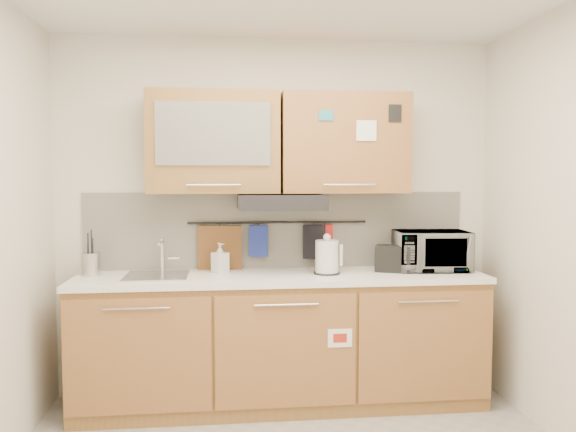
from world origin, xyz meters
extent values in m
plane|color=silver|center=(0.00, 1.50, 1.30)|extent=(3.20, 0.00, 3.20)
cube|color=#A3763A|center=(0.00, 1.20, 0.44)|extent=(2.80, 0.60, 0.88)
cube|color=black|center=(0.00, 1.20, 0.05)|extent=(2.80, 0.54, 0.10)
cube|color=#A3733A|center=(-0.93, 0.89, 0.47)|extent=(0.91, 0.02, 0.74)
cylinder|color=silver|center=(-0.93, 0.86, 0.78)|extent=(0.41, 0.01, 0.01)
cube|color=#A3733A|center=(0.00, 0.89, 0.47)|extent=(0.91, 0.02, 0.74)
cylinder|color=silver|center=(0.00, 0.86, 0.78)|extent=(0.41, 0.01, 0.01)
cube|color=#A3733A|center=(0.93, 0.89, 0.47)|extent=(0.91, 0.02, 0.74)
cylinder|color=silver|center=(0.93, 0.86, 0.78)|extent=(0.41, 0.01, 0.01)
cube|color=white|center=(0.00, 1.19, 0.90)|extent=(2.82, 0.62, 0.04)
cube|color=silver|center=(0.00, 1.49, 1.20)|extent=(2.80, 0.02, 0.56)
cube|color=#A3763A|center=(-0.46, 1.32, 1.83)|extent=(0.90, 0.35, 0.70)
cube|color=silver|center=(-0.46, 1.14, 1.88)|extent=(0.76, 0.02, 0.42)
cube|color=#A3733A|center=(0.46, 1.32, 1.83)|extent=(0.90, 0.35, 0.70)
cube|color=white|center=(0.58, 1.14, 1.91)|extent=(0.14, 0.00, 0.14)
cube|color=black|center=(0.00, 1.25, 1.42)|extent=(0.60, 0.46, 0.10)
cube|color=silver|center=(-0.85, 1.20, 0.92)|extent=(0.42, 0.40, 0.03)
cylinder|color=silver|center=(-0.83, 1.36, 1.04)|extent=(0.03, 0.03, 0.24)
cylinder|color=silver|center=(-0.83, 1.28, 1.14)|extent=(0.02, 0.18, 0.02)
cylinder|color=black|center=(0.00, 1.45, 1.26)|extent=(1.30, 0.02, 0.02)
cylinder|color=#B2B2B6|center=(-1.30, 1.29, 1.00)|extent=(0.15, 0.15, 0.16)
cylinder|color=black|center=(-1.32, 1.30, 1.07)|extent=(0.01, 0.01, 0.29)
cylinder|color=black|center=(-1.28, 1.28, 1.05)|extent=(0.01, 0.01, 0.26)
cylinder|color=black|center=(-1.30, 1.31, 1.08)|extent=(0.01, 0.01, 0.31)
cylinder|color=black|center=(-1.32, 1.27, 1.03)|extent=(0.01, 0.01, 0.23)
cylinder|color=silver|center=(0.31, 1.17, 1.04)|extent=(0.19, 0.19, 0.23)
sphere|color=silver|center=(0.31, 1.17, 1.18)|extent=(0.05, 0.05, 0.05)
cube|color=silver|center=(0.41, 1.19, 1.05)|extent=(0.03, 0.04, 0.15)
cylinder|color=black|center=(0.31, 1.17, 0.93)|extent=(0.18, 0.18, 0.01)
cube|color=black|center=(0.80, 1.22, 1.01)|extent=(0.28, 0.23, 0.19)
cube|color=black|center=(0.76, 1.23, 1.10)|extent=(0.11, 0.13, 0.01)
cube|color=black|center=(0.84, 1.20, 1.10)|extent=(0.11, 0.13, 0.01)
imported|color=#999999|center=(1.10, 1.25, 1.06)|extent=(0.53, 0.38, 0.28)
imported|color=#999999|center=(-0.42, 1.31, 1.03)|extent=(0.13, 0.13, 0.21)
cube|color=brown|center=(-0.43, 1.44, 1.04)|extent=(0.32, 0.04, 0.39)
cube|color=navy|center=(-0.15, 1.44, 1.13)|extent=(0.14, 0.05, 0.23)
cube|color=black|center=(0.27, 1.44, 1.11)|extent=(0.17, 0.10, 0.25)
cube|color=red|center=(0.35, 1.44, 1.17)|extent=(0.12, 0.07, 0.15)
camera|label=1|loc=(-0.38, -2.64, 1.59)|focal=35.00mm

